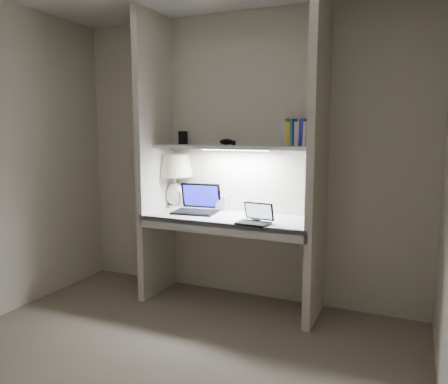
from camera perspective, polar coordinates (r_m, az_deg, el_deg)
The scene contains 18 objects.
floor at distance 2.94m, azimuth -9.48°, elevation -22.47°, with size 3.20×3.00×0.01m, color gray.
back_wall at distance 3.88m, azimuth 2.40°, elevation 4.51°, with size 3.20×0.01×2.50m, color beige.
alcove_panel_left at distance 3.97m, azimuth -8.97°, elevation 4.50°, with size 0.06×0.55×2.50m, color beige.
alcove_panel_right at distance 3.41m, azimuth 12.18°, elevation 3.84°, with size 0.06×0.55×2.50m, color beige.
desk at distance 3.69m, azimuth 0.78°, elevation -3.50°, with size 1.40×0.55×0.04m, color white.
desk_apron at distance 3.47m, azimuth -0.92°, elevation -4.77°, with size 1.46×0.03×0.10m, color silver.
shelf at distance 3.71m, azimuth 1.38°, elevation 5.89°, with size 1.40×0.36×0.03m, color silver.
strip_light at distance 3.71m, azimuth 1.37°, elevation 5.55°, with size 0.60×0.04×0.01m, color white.
table_lamp at distance 4.09m, azimuth -6.46°, elevation 2.65°, with size 0.34×0.34×0.50m.
laptop_main at distance 3.88m, azimuth -3.50°, elevation -1.81°, with size 0.41×0.36×0.25m.
laptop_netbook at distance 3.41m, azimuth 4.10°, elevation -3.51°, with size 0.26×0.24×0.16m.
speaker at distance 3.95m, azimuth -0.30°, elevation -1.45°, with size 0.10×0.07×0.13m, color silver.
mouse at distance 3.44m, azimuth 4.22°, elevation -3.76°, with size 0.09×0.06×0.03m, color black.
cable_coil at distance 3.71m, azimuth 5.57°, elevation -3.10°, with size 0.09×0.09×0.01m, color black.
sticky_note at distance 3.95m, azimuth -8.03°, elevation -2.51°, with size 0.07×0.07×0.00m, color #ECFD35.
book_row at distance 3.59m, azimuth 9.31°, elevation 7.61°, with size 0.21×0.15×0.22m.
shelf_box at distance 4.01m, azimuth -5.38°, elevation 7.08°, with size 0.07×0.05×0.12m, color black.
shelf_gadget at distance 3.77m, azimuth 0.33°, elevation 6.57°, with size 0.12×0.09×0.05m, color black.
Camera 1 is at (1.42, -2.10, 1.49)m, focal length 35.00 mm.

